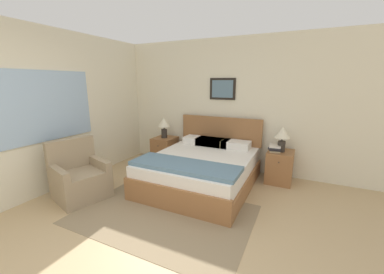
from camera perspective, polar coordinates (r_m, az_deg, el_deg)
wall_back at (r=4.84m, az=8.36°, el=7.61°), size 6.83×0.09×2.60m
wall_left at (r=4.73m, az=-25.85°, el=6.32°), size 0.08×5.64×2.60m
area_rug_main at (r=3.40m, az=-6.89°, el=-18.08°), size 2.33×1.60×0.01m
bed at (r=4.13m, az=2.41°, el=-7.52°), size 1.68×1.99×1.07m
armchair at (r=4.09m, az=-25.58°, el=-9.06°), size 0.84×0.87×0.90m
nightstand_near_window at (r=5.28m, az=-6.60°, el=-3.14°), size 0.44×0.53×0.57m
nightstand_by_door at (r=4.53m, az=20.46°, el=-6.72°), size 0.44×0.53×0.57m
table_lamp_near_window at (r=5.13m, az=-6.81°, el=3.07°), size 0.26×0.26×0.44m
table_lamp_by_door at (r=4.36m, az=21.08°, el=0.45°), size 0.26×0.26×0.44m
book_thick_bottom at (r=4.40m, az=19.42°, el=-3.11°), size 0.20×0.23×0.03m
book_hardcover_middle at (r=4.39m, az=19.45°, el=-2.74°), size 0.21×0.26×0.03m
book_novel_upper at (r=4.38m, az=19.48°, el=-2.39°), size 0.20×0.27×0.03m
book_slim_near_top at (r=4.38m, az=19.51°, el=-2.05°), size 0.21×0.26×0.03m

